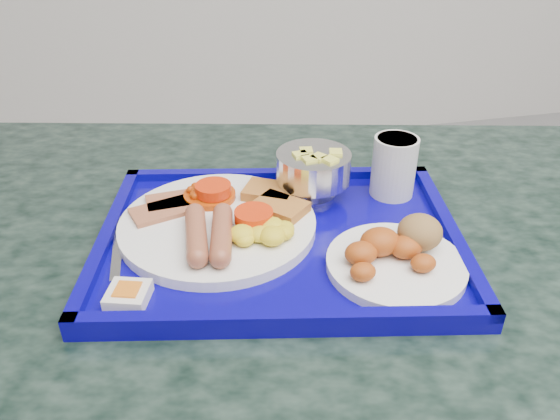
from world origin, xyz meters
name	(u,v)px	position (x,y,z in m)	size (l,w,h in m)	color
table	(251,371)	(-0.78, 0.84, 0.61)	(1.50, 1.17, 0.83)	gray
tray	(280,240)	(-0.73, 0.86, 0.84)	(0.53, 0.43, 0.03)	#080283
main_plate	(224,221)	(-0.80, 0.89, 0.86)	(0.26, 0.26, 0.04)	white
bread_plate	(398,254)	(-0.61, 0.77, 0.86)	(0.17, 0.17, 0.06)	white
fruit_bowl	(313,168)	(-0.66, 0.95, 0.89)	(0.11, 0.11, 0.07)	silver
juice_cup	(394,165)	(-0.55, 0.93, 0.89)	(0.06, 0.06, 0.09)	silver
spoon	(147,219)	(-0.90, 0.93, 0.85)	(0.06, 0.16, 0.01)	silver
knife	(118,240)	(-0.94, 0.89, 0.85)	(0.01, 0.17, 0.00)	silver
jam_packet	(128,295)	(-0.93, 0.77, 0.85)	(0.06, 0.06, 0.02)	white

